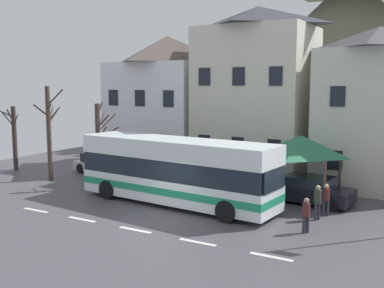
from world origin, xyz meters
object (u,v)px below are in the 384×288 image
(townhouse_01, at_px, (256,93))
(pedestrian_02, at_px, (326,197))
(pedestrian_00, at_px, (306,213))
(townhouse_00, at_px, (168,101))
(hilltop_castle, at_px, (348,53))
(public_bench, at_px, (283,181))
(transit_bus, at_px, (176,172))
(bare_tree_01, at_px, (99,144))
(townhouse_02, at_px, (376,108))
(parked_car_02, at_px, (312,190))
(bare_tree_02, at_px, (14,137))
(parked_car_00, at_px, (103,164))
(pedestrian_01, at_px, (318,199))
(bus_shelter, at_px, (301,146))
(bare_tree_00, at_px, (49,131))

(townhouse_01, xyz_separation_m, pedestrian_02, (6.47, -7.29, -4.63))
(pedestrian_00, bearing_deg, townhouse_00, 141.82)
(hilltop_castle, bearing_deg, public_bench, -85.85)
(transit_bus, distance_m, public_bench, 7.01)
(townhouse_01, relative_size, bare_tree_01, 2.18)
(townhouse_02, distance_m, pedestrian_02, 8.52)
(transit_bus, xyz_separation_m, pedestrian_00, (7.00, -1.16, -0.85))
(parked_car_02, height_order, pedestrian_00, pedestrian_00)
(public_bench, relative_size, bare_tree_02, 0.39)
(townhouse_00, distance_m, pedestrian_02, 16.38)
(townhouse_00, height_order, townhouse_01, townhouse_01)
(transit_bus, bearing_deg, townhouse_01, 90.72)
(hilltop_castle, relative_size, parked_car_00, 8.30)
(townhouse_01, xyz_separation_m, townhouse_02, (7.37, 0.28, -0.83))
(pedestrian_01, height_order, bare_tree_01, bare_tree_01)
(hilltop_castle, xyz_separation_m, transit_bus, (-1.72, -32.54, -7.66))
(bus_shelter, bearing_deg, pedestrian_00, -70.71)
(pedestrian_00, bearing_deg, transit_bus, 170.60)
(pedestrian_02, height_order, public_bench, pedestrian_02)
(transit_bus, height_order, bus_shelter, bus_shelter)
(hilltop_castle, bearing_deg, parked_car_00, -110.24)
(parked_car_02, xyz_separation_m, pedestrian_00, (1.07, -4.79, 0.15))
(townhouse_00, distance_m, parked_car_00, 6.90)
(bus_shelter, xyz_separation_m, bare_tree_00, (-15.34, -2.73, 0.22))
(townhouse_00, height_order, townhouse_02, townhouse_00)
(townhouse_01, height_order, bare_tree_02, townhouse_01)
(townhouse_01, relative_size, bare_tree_00, 1.85)
(pedestrian_00, distance_m, bare_tree_01, 13.16)
(pedestrian_00, height_order, bare_tree_02, bare_tree_02)
(hilltop_castle, height_order, pedestrian_01, hilltop_castle)
(pedestrian_02, xyz_separation_m, public_bench, (-3.45, 4.14, -0.40))
(townhouse_01, distance_m, parked_car_00, 11.42)
(townhouse_02, distance_m, pedestrian_00, 11.18)
(pedestrian_02, bearing_deg, parked_car_02, 121.55)
(parked_car_02, distance_m, bare_tree_00, 16.39)
(townhouse_00, xyz_separation_m, pedestrian_00, (13.70, -10.77, -3.96))
(townhouse_01, distance_m, pedestrian_02, 10.79)
(parked_car_00, relative_size, pedestrian_00, 3.00)
(pedestrian_01, xyz_separation_m, bare_tree_00, (-17.01, 0.19, 2.18))
(transit_bus, distance_m, bare_tree_01, 6.01)
(townhouse_02, relative_size, bare_tree_00, 1.57)
(hilltop_castle, distance_m, parked_car_00, 31.18)
(hilltop_castle, bearing_deg, pedestrian_02, -80.09)
(townhouse_00, distance_m, townhouse_02, 14.71)
(townhouse_00, relative_size, townhouse_01, 0.87)
(parked_car_02, bearing_deg, hilltop_castle, 104.45)
(transit_bus, relative_size, parked_car_02, 2.66)
(hilltop_castle, xyz_separation_m, bus_shelter, (3.54, -28.74, -6.44))
(pedestrian_00, bearing_deg, bare_tree_00, 172.54)
(pedestrian_00, bearing_deg, bus_shelter, 109.29)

